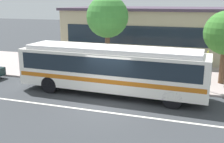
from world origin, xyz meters
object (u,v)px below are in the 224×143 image
at_px(pedestrian_waiting_near_sign, 79,60).
at_px(bus_stop_sign, 207,65).
at_px(transit_bus, 111,67).
at_px(pedestrian_walking_along_curb, 168,72).
at_px(street_tree_near_stop, 107,17).

bearing_deg(pedestrian_waiting_near_sign, bus_stop_sign, -8.88).
bearing_deg(transit_bus, pedestrian_waiting_near_sign, 136.68).
bearing_deg(pedestrian_walking_along_curb, transit_bus, -147.48).
relative_size(transit_bus, bus_stop_sign, 4.61).
distance_m(pedestrian_waiting_near_sign, street_tree_near_stop, 3.76).
bearing_deg(bus_stop_sign, pedestrian_walking_along_curb, -176.86).
bearing_deg(bus_stop_sign, transit_bus, -158.57).
xyz_separation_m(pedestrian_walking_along_curb, street_tree_near_stop, (-4.73, 2.28, 3.13)).
bearing_deg(pedestrian_walking_along_curb, pedestrian_waiting_near_sign, 167.27).
bearing_deg(pedestrian_waiting_near_sign, transit_bus, -43.32).
relative_size(pedestrian_walking_along_curb, bus_stop_sign, 0.69).
distance_m(pedestrian_walking_along_curb, bus_stop_sign, 2.28).
xyz_separation_m(transit_bus, street_tree_near_stop, (-1.69, 4.21, 2.58)).
distance_m(transit_bus, bus_stop_sign, 5.63).
bearing_deg(pedestrian_walking_along_curb, street_tree_near_stop, 154.27).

